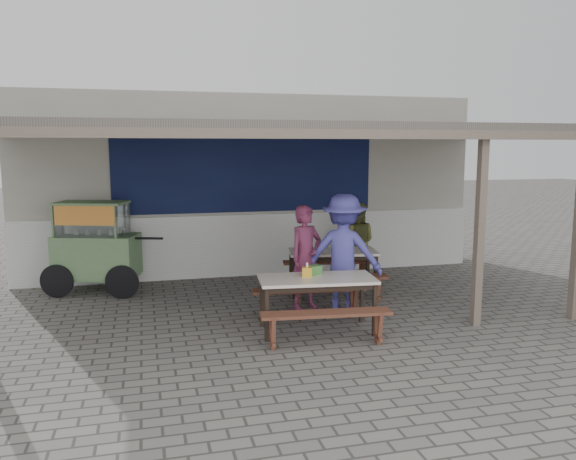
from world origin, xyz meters
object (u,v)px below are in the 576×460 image
Objects in this scene: table_right at (317,283)px; patron_wall_side at (356,242)px; bench_right_street at (326,320)px; tissue_box at (307,272)px; patron_right_table at (344,253)px; condiment_bowl at (322,249)px; vendor_cart at (95,244)px; bench_left_wall at (327,267)px; donation_box at (314,270)px; condiment_jar at (350,247)px; bench_right_wall at (309,295)px; table_left at (333,255)px; bench_left_street at (338,282)px; patron_street_side at (306,258)px.

table_right is 3.00m from patron_wall_side.
bench_right_street is 12.81× the size of tissue_box.
patron_right_table is 1.07m from condiment_bowl.
vendor_cart reaches higher than table_right.
patron_wall_side is at bearing -88.76° from patron_right_table.
donation_box is (-0.93, -2.22, 0.47)m from bench_left_wall.
condiment_jar is at bearing 55.54° from donation_box.
patron_wall_side is at bearing 55.81° from tissue_box.
table_right is at bearing -94.93° from donation_box.
patron_right_table is at bearing 87.37° from patron_wall_side.
condiment_bowl is (3.73, -1.01, -0.09)m from vendor_cart.
bench_right_street is at bearing -90.00° from bench_right_wall.
condiment_bowl reaches higher than bench_right_wall.
bench_left_wall and bench_right_street have the same top height.
tissue_box is (-0.96, -1.74, 0.14)m from table_left.
patron_wall_side is 1.94m from patron_right_table.
table_right is 9.71× the size of condiment_bowl.
patron_wall_side reaches higher than bench_left_street.
vendor_cart is 10.86× the size of donation_box.
condiment_bowl is (0.66, 1.71, -0.04)m from donation_box.
donation_box reaches higher than table_right.
vendor_cart is (-3.91, 1.08, 0.18)m from table_left.
tissue_box is at bearing 150.48° from table_right.
vendor_cart is at bearing 136.14° from tissue_box.
vendor_cart is 4.35m from condiment_jar.
patron_wall_side reaches higher than table_right.
vendor_cart is 23.68× the size of condiment_jar.
bench_right_street is 0.92m from donation_box.
bench_left_street is at bearing -123.74° from condiment_jar.
donation_box reaches higher than bench_left_wall.
table_left is 8.51× the size of donation_box.
vendor_cart is (-3.06, 2.91, 0.18)m from table_right.
vendor_cart is 15.49× the size of tissue_box.
bench_right_wall is 1.75m from condiment_jar.
table_right is 0.97× the size of bench_right_street.
condiment_bowl is (0.68, 1.90, 0.10)m from table_right.
bench_left_street is 0.96× the size of bench_right_wall.
vendor_cart is 1.25× the size of patron_street_side.
table_right is 0.24m from donation_box.
bench_left_street is 1.52m from tissue_box.
donation_box is (-0.14, -0.89, 0.00)m from patron_street_side.
donation_box is (-0.05, -0.41, 0.47)m from bench_right_wall.
bench_right_street is at bearing -32.15° from vendor_cart.
patron_right_table is 0.93m from donation_box.
patron_right_table is 13.75× the size of tissue_box.
vendor_cart reaches higher than bench_right_street.
table_right is (-0.95, -2.41, 0.33)m from bench_left_wall.
table_left and table_right have the same top height.
patron_wall_side is 0.79m from condiment_jar.
patron_right_table is at bearing 43.37° from tissue_box.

